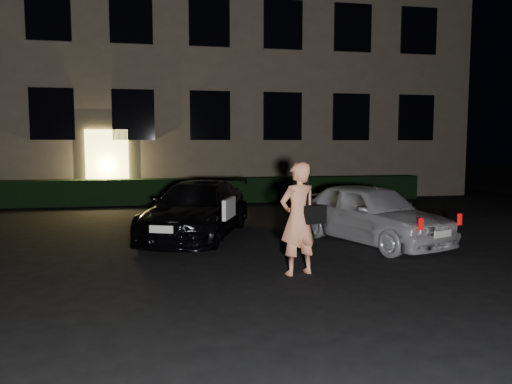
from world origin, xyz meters
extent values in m
plane|color=black|center=(0.00, 0.00, 0.00)|extent=(80.00, 80.00, 0.00)
cube|color=brown|center=(0.00, 15.00, 6.00)|extent=(20.00, 8.00, 12.00)
cube|color=#F0D263|center=(-3.50, 10.94, 1.25)|extent=(1.40, 0.10, 2.50)
cube|color=black|center=(-5.20, 10.94, 3.00)|extent=(1.40, 0.10, 1.70)
cube|color=black|center=(-2.60, 10.94, 3.00)|extent=(1.40, 0.10, 1.70)
cube|color=black|center=(0.00, 10.94, 3.00)|extent=(1.40, 0.10, 1.70)
cube|color=black|center=(2.60, 10.94, 3.00)|extent=(1.40, 0.10, 1.70)
cube|color=black|center=(5.20, 10.94, 3.00)|extent=(1.40, 0.10, 1.70)
cube|color=black|center=(7.80, 10.94, 3.00)|extent=(1.40, 0.10, 1.70)
cube|color=black|center=(-5.20, 10.94, 6.20)|extent=(1.40, 0.10, 1.70)
cube|color=black|center=(-2.60, 10.94, 6.20)|extent=(1.40, 0.10, 1.70)
cube|color=black|center=(0.00, 10.94, 6.20)|extent=(1.40, 0.10, 1.70)
cube|color=black|center=(2.60, 10.94, 6.20)|extent=(1.40, 0.10, 1.70)
cube|color=black|center=(5.20, 10.94, 6.20)|extent=(1.40, 0.10, 1.70)
cube|color=black|center=(7.80, 10.94, 6.20)|extent=(1.40, 0.10, 1.70)
cube|color=black|center=(0.00, 10.50, 0.42)|extent=(15.00, 0.70, 0.85)
imported|color=black|center=(-0.98, 4.33, 0.60)|extent=(3.08, 4.48, 1.20)
cube|color=white|center=(-0.41, 3.29, 0.75)|extent=(0.38, 0.83, 0.40)
cube|color=silver|center=(-1.76, 2.33, 0.53)|extent=(0.42, 0.20, 0.13)
imported|color=silver|center=(2.46, 2.93, 0.62)|extent=(2.63, 3.91, 1.24)
cube|color=red|center=(2.58, 1.13, 0.68)|extent=(0.09, 0.07, 0.21)
cube|color=red|center=(3.55, 1.48, 0.68)|extent=(0.09, 0.07, 0.21)
cube|color=silver|center=(3.08, 1.26, 0.47)|extent=(0.40, 0.18, 0.12)
imported|color=#FF996E|center=(0.33, 0.83, 0.88)|extent=(0.74, 0.60, 1.76)
cube|color=black|center=(0.58, 0.79, 0.95)|extent=(0.39, 0.26, 0.28)
cube|color=black|center=(0.45, 0.79, 1.35)|extent=(0.06, 0.07, 0.55)
camera|label=1|loc=(-1.78, -6.57, 2.06)|focal=35.00mm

